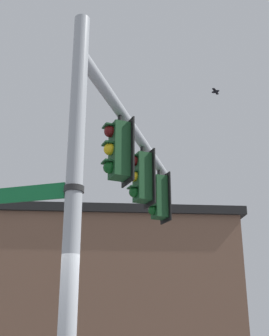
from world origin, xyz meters
TOP-DOWN VIEW (x-y plane):
  - signal_pole at (0.00, 0.00)m, footprint 0.23×0.23m
  - mast_arm at (2.23, -1.87)m, footprint 4.60×3.90m
  - traffic_light_nearest_pole at (1.45, -1.19)m, footprint 0.54×0.49m
  - traffic_light_mid_inner at (2.65, -2.19)m, footprint 0.54×0.49m
  - traffic_light_mid_outer at (3.85, -3.20)m, footprint 0.54×0.49m
  - street_name_sign at (0.27, 0.32)m, footprint 0.99×1.16m
  - bird_flying at (4.01, -5.21)m, footprint 0.31×0.37m
  - storefront_building at (11.97, -4.13)m, footprint 10.93×12.69m
  - tree_by_storefront at (13.01, -5.90)m, footprint 3.32×3.32m

SIDE VIEW (x-z plane):
  - storefront_building at x=11.97m, z-range 0.01..5.69m
  - signal_pole at x=0.00m, z-range 0.00..6.12m
  - street_name_sign at x=0.27m, z-range 3.25..3.47m
  - tree_by_storefront at x=13.01m, z-range 1.26..7.16m
  - traffic_light_nearest_pole at x=1.45m, z-range 4.01..5.32m
  - traffic_light_mid_inner at x=2.65m, z-range 4.01..5.32m
  - traffic_light_mid_outer at x=3.85m, z-range 4.01..5.32m
  - mast_arm at x=2.23m, z-range 5.36..5.58m
  - bird_flying at x=4.01m, z-range 8.11..8.18m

